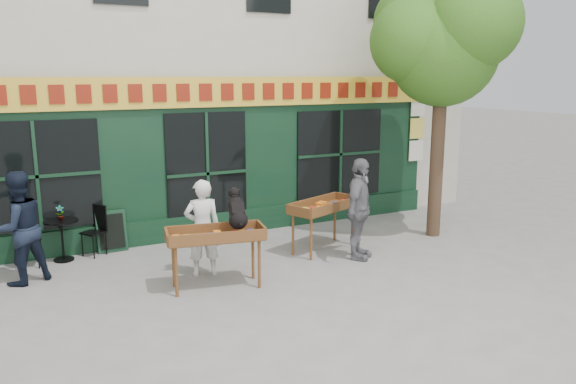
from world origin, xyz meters
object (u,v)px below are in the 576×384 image
object	(u,v)px
book_cart_center	(216,238)
woman	(203,228)
book_cart_right	(324,208)
man_left	(19,228)
dog	(237,207)
bistro_table	(62,232)
man_right	(359,209)

from	to	relation	value
book_cart_center	woman	bearing A→B (deg)	100.09
book_cart_right	man_left	bearing A→B (deg)	151.20
book_cart_center	man_left	world-z (taller)	man_left
dog	man_left	xyz separation A→B (m)	(-3.11, 1.67, -0.36)
book_cart_center	bistro_table	bearing A→B (deg)	139.40
woman	man_left	distance (m)	2.93
man_right	bistro_table	size ratio (longest dim) A/B	2.47
bistro_table	woman	bearing A→B (deg)	-42.17
book_cart_center	woman	distance (m)	0.65
woman	book_cart_right	xyz separation A→B (m)	(2.53, 0.30, -0.00)
bistro_table	man_left	world-z (taller)	man_left
bistro_table	man_left	bearing A→B (deg)	-127.87
dog	bistro_table	distance (m)	3.60
man_left	man_right	bearing A→B (deg)	141.60
dog	man_right	distance (m)	2.51
dog	man_left	bearing A→B (deg)	161.91
woman	man_right	bearing A→B (deg)	-179.03
man_right	man_left	size ratio (longest dim) A/B	1.01
man_right	woman	bearing A→B (deg)	129.30
book_cart_right	man_right	size ratio (longest dim) A/B	0.87
woman	book_cart_right	bearing A→B (deg)	-163.23
man_left	woman	bearing A→B (deg)	136.57
dog	man_right	bearing A→B (deg)	15.76
book_cart_right	bistro_table	xyz separation A→B (m)	(-4.59, 1.57, -0.28)
woman	book_cart_right	world-z (taller)	woman
man_right	bistro_table	distance (m)	5.42
book_cart_center	woman	xyz separation A→B (m)	(0.00, 0.65, 0.00)
man_right	bistro_table	xyz separation A→B (m)	(-4.89, 2.32, -0.39)
woman	bistro_table	bearing A→B (deg)	-32.08
man_left	book_cart_center	bearing A→B (deg)	125.51
book_cart_center	man_left	xyz separation A→B (m)	(-2.76, 1.62, 0.10)
book_cart_right	man_left	size ratio (longest dim) A/B	0.88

